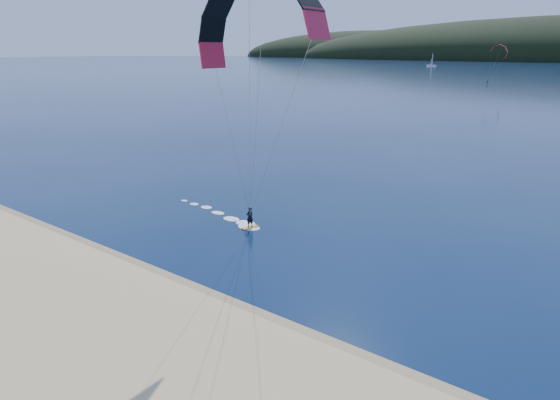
% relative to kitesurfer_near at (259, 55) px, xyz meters
% --- Properties ---
extents(ground, '(1800.00, 1800.00, 0.00)m').
position_rel_kitesurfer_near_xyz_m(ground, '(-3.55, -9.26, -13.50)').
color(ground, '#071B3A').
rests_on(ground, ground).
extents(wet_sand, '(220.00, 2.50, 0.10)m').
position_rel_kitesurfer_near_xyz_m(wet_sand, '(-3.55, -4.76, -13.45)').
color(wet_sand, olive).
rests_on(wet_sand, ground).
extents(kitesurfer_near, '(21.18, 9.13, 16.80)m').
position_rel_kitesurfer_near_xyz_m(kitesurfer_near, '(0.00, 0.00, 0.00)').
color(kitesurfer_near, '#C78617').
rests_on(kitesurfer_near, ground).
extents(kitesurfer_far, '(8.47, 7.87, 15.07)m').
position_rel_kitesurfer_near_xyz_m(kitesurfer_far, '(-30.15, 184.69, -1.42)').
color(kitesurfer_far, '#C78617').
rests_on(kitesurfer_far, ground).
extents(sailboat, '(7.93, 5.00, 11.11)m').
position_rel_kitesurfer_near_xyz_m(sailboat, '(-128.85, 388.18, -12.68)').
color(sailboat, white).
rests_on(sailboat, ground).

